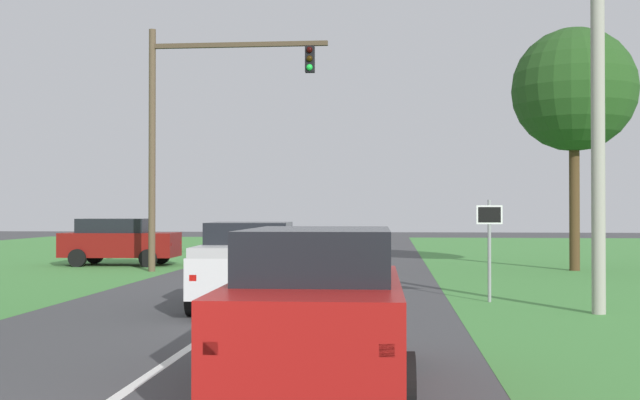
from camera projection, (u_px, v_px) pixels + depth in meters
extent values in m
plane|color=#424244|center=(249.00, 307.00, 17.51)|extent=(120.00, 120.00, 0.00)
cube|color=#9E1411|center=(318.00, 319.00, 9.54)|extent=(2.03, 4.78, 0.96)
cube|color=black|center=(319.00, 253.00, 9.78)|extent=(1.77, 2.97, 0.60)
cube|color=red|center=(211.00, 348.00, 7.26)|extent=(0.14, 0.06, 0.12)
cube|color=red|center=(387.00, 350.00, 7.14)|extent=(0.14, 0.06, 0.12)
cylinder|color=black|center=(256.00, 338.00, 11.07)|extent=(0.25, 0.72, 0.72)
cylinder|color=black|center=(397.00, 340.00, 10.93)|extent=(0.25, 0.72, 0.72)
cylinder|color=black|center=(212.00, 384.00, 8.14)|extent=(0.25, 0.72, 0.72)
cylinder|color=black|center=(403.00, 387.00, 7.99)|extent=(0.25, 0.72, 0.72)
cube|color=silver|center=(251.00, 270.00, 17.66)|extent=(2.24, 5.18, 0.82)
cube|color=black|center=(250.00, 237.00, 17.41)|extent=(1.84, 2.02, 0.66)
cube|color=#B8B8B8|center=(242.00, 251.00, 16.09)|extent=(1.98, 2.03, 0.20)
cube|color=red|center=(193.00, 278.00, 15.18)|extent=(0.14, 0.07, 0.12)
cube|color=red|center=(277.00, 278.00, 15.12)|extent=(0.14, 0.07, 0.12)
cylinder|color=black|center=(219.00, 282.00, 19.26)|extent=(0.28, 0.81, 0.80)
cylinder|color=black|center=(300.00, 282.00, 19.19)|extent=(0.28, 0.81, 0.80)
cylinder|color=black|center=(193.00, 296.00, 16.12)|extent=(0.28, 0.81, 0.80)
cylinder|color=black|center=(290.00, 296.00, 16.04)|extent=(0.28, 0.81, 0.80)
cylinder|color=brown|center=(152.00, 150.00, 27.77)|extent=(0.24, 0.24, 8.49)
cube|color=#4C3D2B|center=(239.00, 45.00, 27.54)|extent=(6.17, 0.16, 0.16)
cube|color=black|center=(310.00, 59.00, 27.31)|extent=(0.32, 0.28, 0.90)
sphere|color=black|center=(309.00, 50.00, 27.16)|extent=(0.22, 0.22, 0.22)
sphere|color=black|center=(309.00, 59.00, 27.16)|extent=(0.22, 0.22, 0.22)
sphere|color=#1ED83F|center=(309.00, 67.00, 27.16)|extent=(0.22, 0.22, 0.22)
cylinder|color=gray|center=(489.00, 251.00, 18.54)|extent=(0.08, 0.08, 2.39)
cube|color=white|center=(489.00, 215.00, 18.52)|extent=(0.60, 0.03, 0.44)
cube|color=black|center=(489.00, 215.00, 18.50)|extent=(0.52, 0.01, 0.36)
cylinder|color=#4C351E|center=(574.00, 203.00, 28.15)|extent=(0.36, 0.36, 4.79)
sphere|color=#244C1C|center=(574.00, 90.00, 28.20)|extent=(4.38, 4.38, 4.38)
cube|color=maroon|center=(121.00, 245.00, 30.80)|extent=(4.42, 1.99, 0.93)
cube|color=black|center=(115.00, 226.00, 30.83)|extent=(2.67, 1.72, 0.54)
cube|color=red|center=(170.00, 244.00, 29.90)|extent=(0.06, 0.14, 0.12)
cube|color=red|center=(180.00, 243.00, 31.43)|extent=(0.06, 0.14, 0.12)
cylinder|color=black|center=(77.00, 258.00, 29.95)|extent=(0.69, 0.24, 0.68)
cylinder|color=black|center=(95.00, 255.00, 31.82)|extent=(0.69, 0.24, 0.68)
cylinder|color=black|center=(148.00, 258.00, 29.77)|extent=(0.69, 0.24, 0.68)
cylinder|color=black|center=(161.00, 255.00, 31.65)|extent=(0.69, 0.24, 0.68)
cylinder|color=#9E998E|center=(598.00, 66.00, 16.43)|extent=(0.28, 0.28, 10.26)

